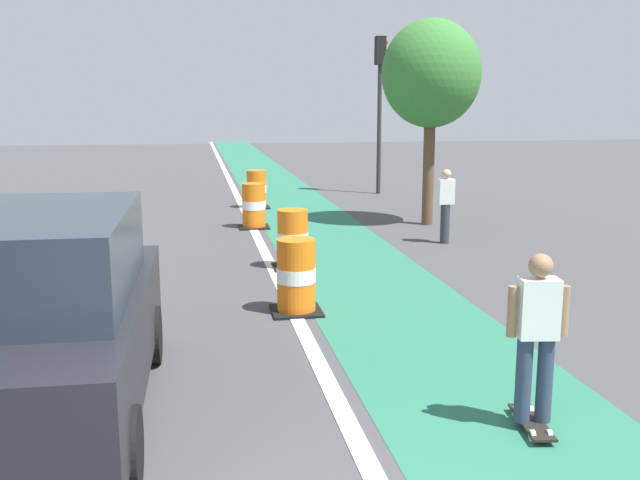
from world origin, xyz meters
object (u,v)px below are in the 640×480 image
traffic_barrel_far (257,190)px  pedestrian_crossing (446,204)px  traffic_barrel_mid (293,240)px  skateboarder_on_lane (537,336)px  street_tree_sidewalk (431,75)px  traffic_barrel_back (254,206)px  traffic_barrel_front (296,277)px  traffic_light_corner (380,87)px  parked_suv_nearest (45,317)px

traffic_barrel_far → pedestrian_crossing: (3.56, -5.98, 0.33)m
traffic_barrel_mid → traffic_barrel_far: size_ratio=1.00×
skateboarder_on_lane → traffic_barrel_far: skateboarder_on_lane is taller
street_tree_sidewalk → skateboarder_on_lane: bearing=-103.4°
street_tree_sidewalk → traffic_barrel_mid: bearing=-133.5°
traffic_barrel_back → pedestrian_crossing: size_ratio=0.68×
traffic_barrel_back → traffic_barrel_front: bearing=-90.0°
traffic_light_corner → skateboarder_on_lane: bearing=-99.9°
skateboarder_on_lane → traffic_barrel_far: 14.83m
parked_suv_nearest → pedestrian_crossing: 10.32m
traffic_barrel_back → street_tree_sidewalk: (4.32, -0.26, 3.14)m
traffic_barrel_far → parked_suv_nearest: bearing=-103.1°
skateboarder_on_lane → traffic_barrel_mid: skateboarder_on_lane is taller
traffic_barrel_front → traffic_light_corner: (4.67, 13.22, 2.97)m
traffic_barrel_mid → traffic_light_corner: 11.63m
traffic_light_corner → pedestrian_crossing: (-0.75, -8.60, -2.64)m
traffic_barrel_back → traffic_light_corner: bearing=51.8°
traffic_barrel_front → pedestrian_crossing: (3.92, 4.62, 0.33)m
traffic_barrel_front → street_tree_sidewalk: size_ratio=0.22×
skateboarder_on_lane → traffic_barrel_far: bearing=95.0°
traffic_barrel_mid → pedestrian_crossing: (3.58, 1.78, 0.33)m
parked_suv_nearest → pedestrian_crossing: size_ratio=2.87×
parked_suv_nearest → pedestrian_crossing: (6.76, 7.79, -0.17)m
skateboarder_on_lane → street_tree_sidewalk: bearing=76.6°
traffic_barrel_front → traffic_barrel_back: same height
traffic_light_corner → street_tree_sidewalk: traffic_light_corner is taller
traffic_barrel_mid → traffic_barrel_back: (-0.34, 4.45, 0.00)m
street_tree_sidewalk → traffic_barrel_far: bearing=137.9°
parked_suv_nearest → street_tree_sidewalk: (7.16, 10.19, 2.63)m
street_tree_sidewalk → traffic_light_corner: bearing=86.8°
skateboarder_on_lane → traffic_barrel_front: (-1.65, 4.17, -0.38)m
traffic_barrel_front → street_tree_sidewalk: 8.82m
pedestrian_crossing → traffic_barrel_front: bearing=-130.3°
traffic_barrel_far → street_tree_sidewalk: (3.96, -3.58, 3.14)m
traffic_barrel_mid → pedestrian_crossing: size_ratio=0.68×
traffic_light_corner → traffic_barrel_back: bearing=-128.2°
pedestrian_crossing → parked_suv_nearest: bearing=-131.0°
traffic_barrel_far → pedestrian_crossing: size_ratio=0.68×
skateboarder_on_lane → traffic_light_corner: traffic_light_corner is taller
traffic_light_corner → pedestrian_crossing: traffic_light_corner is taller
traffic_barrel_front → traffic_barrel_back: bearing=90.0°
traffic_barrel_front → traffic_barrel_mid: bearing=83.2°
traffic_barrel_front → traffic_barrel_back: 7.29m
traffic_barrel_mid → skateboarder_on_lane: bearing=-79.5°
parked_suv_nearest → traffic_barrel_front: parked_suv_nearest is taller
traffic_barrel_mid → traffic_barrel_far: 7.76m
traffic_barrel_mid → street_tree_sidewalk: (3.98, 4.19, 3.14)m
traffic_barrel_back → traffic_light_corner: 8.12m
traffic_light_corner → pedestrian_crossing: 9.03m
parked_suv_nearest → skateboarder_on_lane: bearing=-12.6°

